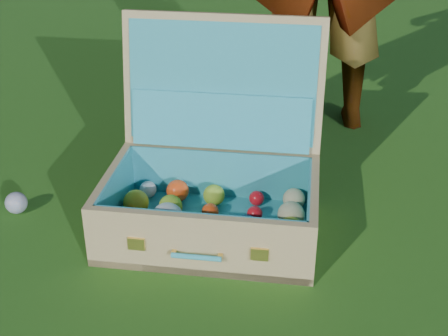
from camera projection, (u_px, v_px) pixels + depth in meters
ground at (140, 237)px, 1.77m from camera, size 60.00×60.00×0.00m
stray_ball at (16, 203)px, 1.87m from camera, size 0.07×0.07×0.07m
suitcase at (214, 173)px, 1.77m from camera, size 0.73×0.67×0.57m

